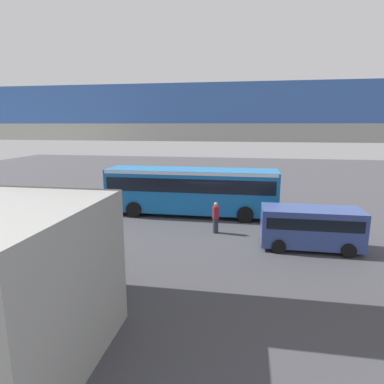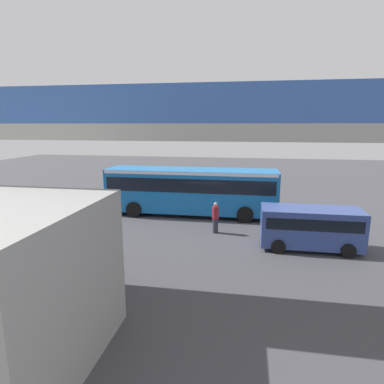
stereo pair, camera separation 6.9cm
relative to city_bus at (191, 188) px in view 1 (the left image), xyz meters
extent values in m
plane|color=#424247|center=(-1.17, 0.10, -1.88)|extent=(80.00, 80.00, 0.00)
cube|color=#196BB7|center=(-0.01, 0.00, -0.17)|extent=(11.50, 2.55, 2.86)
cube|color=black|center=(-0.01, 0.00, 0.35)|extent=(11.04, 2.59, 0.90)
cube|color=white|center=(-0.01, 0.00, 1.15)|extent=(11.27, 2.58, 0.20)
cube|color=black|center=(5.76, 0.00, 0.18)|extent=(0.04, 2.24, 1.20)
cylinder|color=black|center=(3.67, 1.27, -1.36)|extent=(1.04, 0.30, 1.04)
cylinder|color=black|center=(3.67, -1.27, -1.36)|extent=(1.04, 0.30, 1.04)
cylinder|color=black|center=(-3.69, 1.27, -1.36)|extent=(1.04, 0.30, 1.04)
cylinder|color=black|center=(-3.69, -1.27, -1.36)|extent=(1.04, 0.30, 1.04)
cube|color=#33478C|center=(-6.91, 5.13, -0.77)|extent=(4.80, 1.95, 1.86)
cube|color=black|center=(-6.91, 5.13, -0.41)|extent=(4.42, 1.98, 0.56)
cylinder|color=black|center=(-5.32, 6.11, -1.54)|extent=(0.68, 0.22, 0.68)
cylinder|color=black|center=(-5.32, 4.16, -1.54)|extent=(0.68, 0.22, 0.68)
cylinder|color=black|center=(-8.49, 6.11, -1.54)|extent=(0.68, 0.22, 0.68)
cylinder|color=black|center=(-8.49, 4.16, -1.54)|extent=(0.68, 0.22, 0.68)
torus|color=black|center=(9.63, 6.09, -1.52)|extent=(0.72, 0.06, 0.72)
torus|color=black|center=(11.12, 2.56, -1.52)|extent=(0.72, 0.06, 0.72)
torus|color=black|center=(10.07, 2.56, -1.52)|extent=(0.72, 0.06, 0.72)
cube|color=blue|center=(10.60, 2.56, -1.34)|extent=(0.89, 0.04, 0.04)
cylinder|color=blue|center=(10.41, 2.56, -1.14)|extent=(0.03, 0.03, 0.40)
cube|color=black|center=(10.41, 2.56, -0.94)|extent=(0.20, 0.08, 0.04)
cylinder|color=blue|center=(11.00, 2.56, -0.97)|extent=(0.02, 0.44, 0.02)
torus|color=black|center=(8.97, 3.92, -1.52)|extent=(0.72, 0.06, 0.72)
torus|color=black|center=(7.92, 3.92, -1.52)|extent=(0.72, 0.06, 0.72)
cube|color=green|center=(8.44, 3.92, -1.34)|extent=(0.89, 0.04, 0.04)
cylinder|color=green|center=(8.25, 3.92, -1.14)|extent=(0.03, 0.03, 0.40)
cube|color=black|center=(8.25, 3.92, -0.94)|extent=(0.20, 0.08, 0.04)
cylinder|color=green|center=(8.84, 3.92, -0.97)|extent=(0.02, 0.44, 0.02)
cylinder|color=#2D2D38|center=(-2.03, 3.58, -1.46)|extent=(0.32, 0.32, 0.85)
cylinder|color=maroon|center=(-2.03, 3.58, -0.68)|extent=(0.38, 0.38, 0.70)
sphere|color=tan|center=(-2.03, 3.58, -0.20)|extent=(0.22, 0.22, 0.22)
cylinder|color=slate|center=(-3.43, -2.92, -0.48)|extent=(0.08, 0.08, 2.80)
cube|color=blue|center=(-3.43, -2.92, 0.62)|extent=(0.04, 0.60, 0.60)
cube|color=silver|center=(-5.17, -3.03, -1.88)|extent=(2.00, 0.20, 0.01)
cube|color=silver|center=(-1.17, -3.03, -1.88)|extent=(2.00, 0.20, 0.01)
cube|color=silver|center=(2.83, -3.03, -1.88)|extent=(2.00, 0.20, 0.01)
cube|color=#9E9E99|center=(-1.17, 10.90, 3.99)|extent=(26.33, 2.60, 0.50)
cube|color=#3359A5|center=(-1.17, 9.65, 4.79)|extent=(26.33, 0.08, 1.10)
cube|color=#3359A5|center=(-1.17, 12.15, 4.79)|extent=(26.33, 0.08, 1.10)
camera|label=1|loc=(-3.66, 21.38, 4.21)|focal=30.42mm
camera|label=2|loc=(-3.73, 21.36, 4.21)|focal=30.42mm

